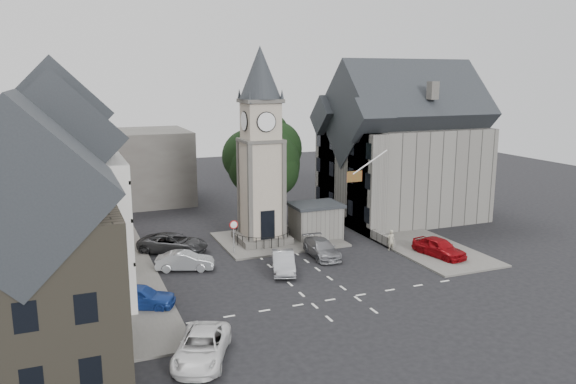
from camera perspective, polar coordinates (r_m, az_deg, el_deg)
name	(u,v)px	position (r m, az deg, el deg)	size (l,w,h in m)	color
ground	(299,272)	(40.86, 1.10, -8.12)	(120.00, 120.00, 0.00)	black
pavement_west	(111,267)	(43.64, -17.57, -7.28)	(6.00, 30.00, 0.14)	#595651
pavement_east	(383,227)	(52.96, 9.68, -3.57)	(6.00, 26.00, 0.14)	#595651
central_island	(278,239)	(48.41, -1.00, -4.84)	(10.00, 8.00, 0.16)	#595651
road_markings	(333,299)	(36.20, 4.58, -10.82)	(20.00, 8.00, 0.01)	silver
clock_tower	(261,147)	(46.25, -2.77, 4.56)	(4.86, 4.86, 16.25)	#4C4944
stone_shelter	(316,221)	(48.82, 2.82, -2.92)	(4.30, 3.30, 3.08)	#66635E
town_tree	(263,152)	(51.74, -2.51, 4.04)	(7.20, 7.20, 10.80)	black
warning_sign_post	(234,231)	(44.09, -5.53, -3.92)	(0.70, 0.19, 2.85)	black
terrace_pink	(59,163)	(51.84, -22.25, 2.75)	(8.10, 7.60, 12.80)	#D39C91
terrace_cream	(59,178)	(43.93, -22.20, 1.30)	(8.10, 7.60, 12.80)	beige
terrace_tudor	(61,207)	(36.14, -22.09, -1.41)	(8.10, 7.60, 12.00)	silver
building_sw_stone	(28,271)	(27.72, -24.94, -7.28)	(8.60, 7.60, 10.40)	#4B4538
backdrop_west	(95,169)	(64.16, -19.00, 2.21)	(20.00, 10.00, 8.00)	#4C4944
east_building	(401,155)	(56.12, 11.42, 3.68)	(14.40, 11.40, 12.60)	#66635E
east_boundary_wall	(347,221)	(53.17, 5.99, -2.98)	(0.40, 16.00, 0.90)	#66635E
flagpole	(370,162)	(46.15, 8.34, 3.03)	(3.68, 0.10, 2.74)	white
car_west_blue	(139,296)	(35.75, -14.88, -10.22)	(1.75, 4.35, 1.48)	navy
car_west_silver	(185,261)	(41.71, -10.43, -6.90)	(1.45, 4.17, 1.37)	#A6ABAE
car_west_grey	(173,243)	(45.90, -11.59, -5.12)	(2.55, 5.52, 1.53)	#2B2B2D
car_island_silver	(283,262)	(40.69, -0.48, -7.12)	(1.53, 4.40, 1.45)	#A1A4A9
car_island_east	(322,248)	(44.05, 3.45, -5.74)	(1.89, 4.64, 1.35)	gray
car_east_red	(439,247)	(45.43, 15.10, -5.46)	(1.82, 4.52, 1.54)	maroon
van_sw_white	(202,347)	(29.08, -8.76, -15.30)	(2.35, 5.10, 1.42)	white
pedestrian	(391,240)	(46.30, 10.40, -4.82)	(0.62, 0.41, 1.69)	#ADA88F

